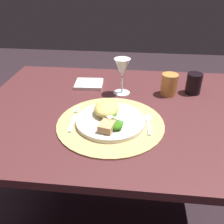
{
  "coord_description": "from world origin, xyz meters",
  "views": [
    {
      "loc": [
        0.03,
        -0.84,
        1.19
      ],
      "look_at": [
        -0.05,
        -0.07,
        0.73
      ],
      "focal_mm": 39.42,
      "sensor_mm": 36.0,
      "label": 1
    }
  ],
  "objects_px": {
    "dinner_plate": "(110,121)",
    "spoon": "(148,120)",
    "fork": "(74,120)",
    "dining_table": "(125,134)",
    "wine_glass": "(122,70)",
    "dark_tumbler": "(194,83)",
    "amber_tumbler": "(169,84)",
    "napkin": "(89,84)"
  },
  "relations": [
    {
      "from": "dinner_plate",
      "to": "spoon",
      "type": "distance_m",
      "value": 0.14
    },
    {
      "from": "fork",
      "to": "dining_table",
      "type": "bearing_deg",
      "value": 32.51
    },
    {
      "from": "dinner_plate",
      "to": "wine_glass",
      "type": "height_order",
      "value": "wine_glass"
    },
    {
      "from": "spoon",
      "to": "dark_tumbler",
      "type": "distance_m",
      "value": 0.33
    },
    {
      "from": "dark_tumbler",
      "to": "dinner_plate",
      "type": "bearing_deg",
      "value": -139.13
    },
    {
      "from": "amber_tumbler",
      "to": "dark_tumbler",
      "type": "xyz_separation_m",
      "value": [
        0.11,
        0.03,
        -0.0
      ]
    },
    {
      "from": "fork",
      "to": "napkin",
      "type": "height_order",
      "value": "napkin"
    },
    {
      "from": "wine_glass",
      "to": "dark_tumbler",
      "type": "height_order",
      "value": "wine_glass"
    },
    {
      "from": "spoon",
      "to": "amber_tumbler",
      "type": "bearing_deg",
      "value": 69.02
    },
    {
      "from": "napkin",
      "to": "dining_table",
      "type": "bearing_deg",
      "value": -46.81
    },
    {
      "from": "spoon",
      "to": "dark_tumbler",
      "type": "bearing_deg",
      "value": 52.86
    },
    {
      "from": "napkin",
      "to": "amber_tumbler",
      "type": "bearing_deg",
      "value": -8.61
    },
    {
      "from": "fork",
      "to": "spoon",
      "type": "height_order",
      "value": "spoon"
    },
    {
      "from": "amber_tumbler",
      "to": "dark_tumbler",
      "type": "height_order",
      "value": "amber_tumbler"
    },
    {
      "from": "fork",
      "to": "amber_tumbler",
      "type": "relative_size",
      "value": 1.86
    },
    {
      "from": "amber_tumbler",
      "to": "napkin",
      "type": "bearing_deg",
      "value": 171.39
    },
    {
      "from": "wine_glass",
      "to": "amber_tumbler",
      "type": "xyz_separation_m",
      "value": [
        0.2,
        0.01,
        -0.06
      ]
    },
    {
      "from": "dinner_plate",
      "to": "spoon",
      "type": "height_order",
      "value": "dinner_plate"
    },
    {
      "from": "dining_table",
      "to": "dark_tumbler",
      "type": "distance_m",
      "value": 0.37
    },
    {
      "from": "amber_tumbler",
      "to": "dark_tumbler",
      "type": "bearing_deg",
      "value": 13.46
    },
    {
      "from": "dining_table",
      "to": "dinner_plate",
      "type": "relative_size",
      "value": 4.85
    },
    {
      "from": "spoon",
      "to": "napkin",
      "type": "relative_size",
      "value": 1.04
    },
    {
      "from": "napkin",
      "to": "wine_glass",
      "type": "height_order",
      "value": "wine_glass"
    },
    {
      "from": "dining_table",
      "to": "napkin",
      "type": "height_order",
      "value": "napkin"
    },
    {
      "from": "amber_tumbler",
      "to": "spoon",
      "type": "bearing_deg",
      "value": -110.98
    },
    {
      "from": "fork",
      "to": "amber_tumbler",
      "type": "distance_m",
      "value": 0.44
    },
    {
      "from": "wine_glass",
      "to": "dinner_plate",
      "type": "bearing_deg",
      "value": -94.96
    },
    {
      "from": "dining_table",
      "to": "dark_tumbler",
      "type": "relative_size",
      "value": 13.18
    },
    {
      "from": "dinner_plate",
      "to": "spoon",
      "type": "bearing_deg",
      "value": 10.72
    },
    {
      "from": "fork",
      "to": "spoon",
      "type": "xyz_separation_m",
      "value": [
        0.27,
        0.02,
        0.0
      ]
    },
    {
      "from": "dinner_plate",
      "to": "napkin",
      "type": "bearing_deg",
      "value": 113.4
    },
    {
      "from": "dinner_plate",
      "to": "fork",
      "type": "distance_m",
      "value": 0.13
    },
    {
      "from": "dinner_plate",
      "to": "fork",
      "type": "bearing_deg",
      "value": 178.93
    },
    {
      "from": "fork",
      "to": "dark_tumbler",
      "type": "distance_m",
      "value": 0.54
    },
    {
      "from": "fork",
      "to": "dark_tumbler",
      "type": "height_order",
      "value": "dark_tumbler"
    },
    {
      "from": "amber_tumbler",
      "to": "dark_tumbler",
      "type": "relative_size",
      "value": 1.03
    },
    {
      "from": "dinner_plate",
      "to": "fork",
      "type": "relative_size",
      "value": 1.42
    },
    {
      "from": "dinner_plate",
      "to": "fork",
      "type": "height_order",
      "value": "dinner_plate"
    },
    {
      "from": "dinner_plate",
      "to": "wine_glass",
      "type": "bearing_deg",
      "value": 85.04
    },
    {
      "from": "dinner_plate",
      "to": "amber_tumbler",
      "type": "distance_m",
      "value": 0.34
    },
    {
      "from": "napkin",
      "to": "dark_tumbler",
      "type": "bearing_deg",
      "value": -3.52
    },
    {
      "from": "wine_glass",
      "to": "amber_tumbler",
      "type": "bearing_deg",
      "value": 3.55
    }
  ]
}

